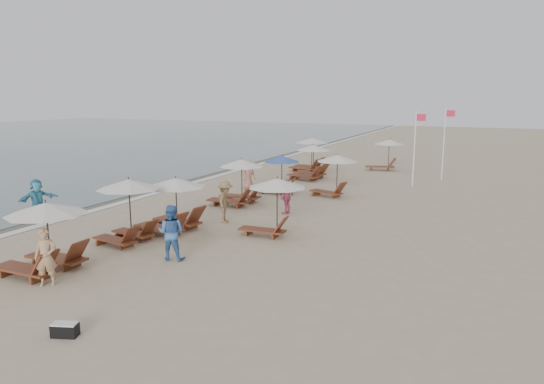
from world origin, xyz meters
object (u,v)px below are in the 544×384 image
at_px(lounger_station_5, 309,164).
at_px(lounger_station_6, 308,155).
at_px(inland_station_2, 385,152).
at_px(lounger_station_4, 278,174).
at_px(inland_station_0, 272,199).
at_px(beachgoer_near, 46,257).
at_px(lounger_station_0, 43,238).
at_px(beachgoer_mid_b, 225,202).
at_px(duffel_bag, 65,330).
at_px(lounger_station_2, 171,206).
at_px(lounger_station_1, 126,209).
at_px(waterline_walker, 37,200).
at_px(flag_pole_near, 415,145).
at_px(beachgoer_far_b, 249,175).
at_px(inland_station_1, 333,170).
at_px(beachgoer_mid_a, 171,232).
at_px(lounger_station_3, 237,184).
at_px(beachgoer_far_a, 287,197).

xyz_separation_m(lounger_station_5, lounger_station_6, (-1.28, 3.34, 0.16)).
bearing_deg(inland_station_2, lounger_station_4, -108.16).
height_order(inland_station_0, beachgoer_near, inland_station_0).
relative_size(lounger_station_0, beachgoer_mid_b, 1.51).
height_order(inland_station_0, duffel_bag, inland_station_0).
bearing_deg(inland_station_0, lounger_station_2, -163.24).
bearing_deg(lounger_station_2, inland_station_2, 78.39).
distance_m(lounger_station_1, inland_station_2, 22.58).
distance_m(waterline_walker, duffel_bag, 12.00).
relative_size(beachgoer_near, duffel_bag, 2.64).
xyz_separation_m(inland_station_0, flag_pole_near, (3.25, 13.19, 1.04)).
distance_m(lounger_station_4, duffel_bag, 17.56).
xyz_separation_m(lounger_station_6, inland_station_2, (4.93, 2.62, 0.17)).
bearing_deg(lounger_station_5, beachgoer_far_b, -111.31).
bearing_deg(inland_station_0, beachgoer_mid_b, 158.87).
xyz_separation_m(inland_station_1, duffel_bag, (-0.59, -17.61, -1.27)).
bearing_deg(beachgoer_far_b, lounger_station_4, -64.29).
height_order(waterline_walker, flag_pole_near, flag_pole_near).
bearing_deg(beachgoer_mid_a, lounger_station_1, -31.94).
xyz_separation_m(beachgoer_near, beachgoer_far_b, (-1.59, 15.48, 0.01)).
xyz_separation_m(lounger_station_2, lounger_station_5, (0.49, 14.19, -0.03)).
relative_size(inland_station_2, beachgoer_mid_a, 1.51).
relative_size(lounger_station_0, lounger_station_6, 0.98).
bearing_deg(lounger_station_4, lounger_station_5, 90.59).
distance_m(lounger_station_1, duffel_bag, 7.25).
bearing_deg(flag_pole_near, lounger_station_0, -111.58).
xyz_separation_m(lounger_station_0, inland_station_0, (4.57, 6.57, 0.36)).
bearing_deg(inland_station_1, inland_station_0, -88.59).
xyz_separation_m(beachgoer_near, waterline_walker, (-6.62, 5.32, 0.06)).
bearing_deg(lounger_station_2, lounger_station_6, 92.58).
distance_m(lounger_station_6, inland_station_2, 5.58).
xyz_separation_m(lounger_station_6, waterline_walker, (-5.64, -18.34, -0.28)).
distance_m(inland_station_2, beachgoer_far_b, 12.14).
bearing_deg(duffel_bag, lounger_station_0, 143.99).
bearing_deg(flag_pole_near, inland_station_0, -103.83).
xyz_separation_m(lounger_station_5, flag_pole_near, (6.59, 0.15, 1.47)).
bearing_deg(beachgoer_mid_a, lounger_station_2, -67.69).
distance_m(lounger_station_1, lounger_station_3, 7.50).
height_order(lounger_station_5, beachgoer_mid_b, lounger_station_5).
bearing_deg(lounger_station_3, beachgoer_far_b, 109.12).
height_order(beachgoer_near, beachgoer_mid_a, beachgoer_mid_a).
bearing_deg(beachgoer_mid_a, lounger_station_3, -89.71).
relative_size(lounger_station_6, beachgoer_far_b, 1.64).
distance_m(lounger_station_5, duffel_bag, 22.51).
bearing_deg(lounger_station_3, lounger_station_1, -93.49).
bearing_deg(beachgoer_far_a, waterline_walker, -49.93).
height_order(inland_station_2, waterline_walker, inland_station_2).
height_order(lounger_station_1, flag_pole_near, flag_pole_near).
relative_size(lounger_station_0, lounger_station_2, 0.96).
xyz_separation_m(lounger_station_2, lounger_station_4, (0.55, 9.20, -0.00)).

